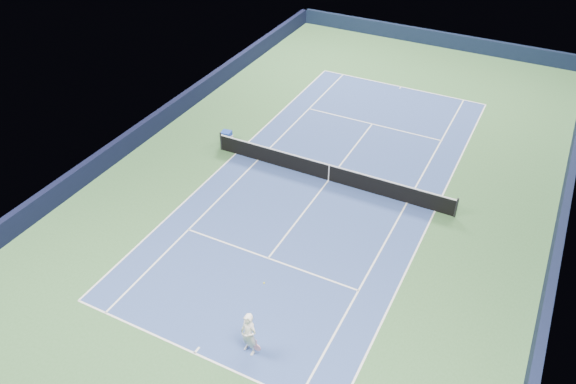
% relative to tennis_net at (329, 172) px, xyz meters
% --- Properties ---
extents(ground, '(40.00, 40.00, 0.00)m').
position_rel_tennis_net_xyz_m(ground, '(0.00, 0.00, -0.50)').
color(ground, '#345E33').
rests_on(ground, ground).
extents(wall_far, '(22.00, 0.35, 1.10)m').
position_rel_tennis_net_xyz_m(wall_far, '(0.00, 19.82, 0.05)').
color(wall_far, black).
rests_on(wall_far, ground).
extents(wall_right, '(0.35, 40.00, 1.10)m').
position_rel_tennis_net_xyz_m(wall_right, '(10.82, 0.00, 0.05)').
color(wall_right, '#101732').
rests_on(wall_right, ground).
extents(wall_left, '(0.35, 40.00, 1.10)m').
position_rel_tennis_net_xyz_m(wall_left, '(-10.82, 0.00, 0.05)').
color(wall_left, black).
rests_on(wall_left, ground).
extents(court_surface, '(10.97, 23.77, 0.01)m').
position_rel_tennis_net_xyz_m(court_surface, '(0.00, 0.00, -0.50)').
color(court_surface, navy).
rests_on(court_surface, ground).
extents(baseline_far, '(10.97, 0.08, 0.00)m').
position_rel_tennis_net_xyz_m(baseline_far, '(0.00, 11.88, -0.50)').
color(baseline_far, white).
rests_on(baseline_far, ground).
extents(baseline_near, '(10.97, 0.08, 0.00)m').
position_rel_tennis_net_xyz_m(baseline_near, '(0.00, -11.88, -0.50)').
color(baseline_near, white).
rests_on(baseline_near, ground).
extents(sideline_doubles_right, '(0.08, 23.77, 0.00)m').
position_rel_tennis_net_xyz_m(sideline_doubles_right, '(5.49, 0.00, -0.50)').
color(sideline_doubles_right, white).
rests_on(sideline_doubles_right, ground).
extents(sideline_doubles_left, '(0.08, 23.77, 0.00)m').
position_rel_tennis_net_xyz_m(sideline_doubles_left, '(-5.49, 0.00, -0.50)').
color(sideline_doubles_left, white).
rests_on(sideline_doubles_left, ground).
extents(sideline_singles_right, '(0.08, 23.77, 0.00)m').
position_rel_tennis_net_xyz_m(sideline_singles_right, '(4.12, 0.00, -0.50)').
color(sideline_singles_right, white).
rests_on(sideline_singles_right, ground).
extents(sideline_singles_left, '(0.08, 23.77, 0.00)m').
position_rel_tennis_net_xyz_m(sideline_singles_left, '(-4.12, 0.00, -0.50)').
color(sideline_singles_left, white).
rests_on(sideline_singles_left, ground).
extents(service_line_far, '(8.23, 0.08, 0.00)m').
position_rel_tennis_net_xyz_m(service_line_far, '(0.00, 6.40, -0.50)').
color(service_line_far, white).
rests_on(service_line_far, ground).
extents(service_line_near, '(8.23, 0.08, 0.00)m').
position_rel_tennis_net_xyz_m(service_line_near, '(0.00, -6.40, -0.50)').
color(service_line_near, white).
rests_on(service_line_near, ground).
extents(center_service_line, '(0.08, 12.80, 0.00)m').
position_rel_tennis_net_xyz_m(center_service_line, '(0.00, 0.00, -0.50)').
color(center_service_line, white).
rests_on(center_service_line, ground).
extents(center_mark_far, '(0.08, 0.30, 0.00)m').
position_rel_tennis_net_xyz_m(center_mark_far, '(0.00, 11.73, -0.50)').
color(center_mark_far, white).
rests_on(center_mark_far, ground).
extents(center_mark_near, '(0.08, 0.30, 0.00)m').
position_rel_tennis_net_xyz_m(center_mark_near, '(0.00, -11.73, -0.50)').
color(center_mark_near, white).
rests_on(center_mark_near, ground).
extents(tennis_net, '(12.90, 0.10, 1.07)m').
position_rel_tennis_net_xyz_m(tennis_net, '(0.00, 0.00, 0.00)').
color(tennis_net, black).
rests_on(tennis_net, ground).
extents(sponsor_cube, '(0.60, 0.53, 0.84)m').
position_rel_tennis_net_xyz_m(sponsor_cube, '(-6.40, 0.57, -0.08)').
color(sponsor_cube, '#1B3BA7').
rests_on(sponsor_cube, ground).
extents(tennis_player, '(0.87, 1.33, 2.62)m').
position_rel_tennis_net_xyz_m(tennis_player, '(1.72, -10.90, 0.43)').
color(tennis_player, white).
rests_on(tennis_player, ground).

